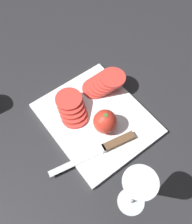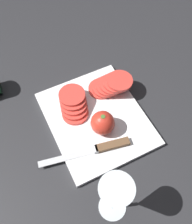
{
  "view_description": "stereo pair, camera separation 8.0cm",
  "coord_description": "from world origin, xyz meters",
  "px_view_note": "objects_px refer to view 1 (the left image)",
  "views": [
    {
      "loc": [
        0.33,
        -0.26,
        0.73
      ],
      "look_at": [
        -0.0,
        -0.01,
        0.04
      ],
      "focal_mm": 42.0,
      "sensor_mm": 36.0,
      "label": 1
    },
    {
      "loc": [
        0.37,
        -0.19,
        0.73
      ],
      "look_at": [
        -0.0,
        -0.01,
        0.04
      ],
      "focal_mm": 42.0,
      "sensor_mm": 36.0,
      "label": 2
    }
  ],
  "objects_px": {
    "wine_glass": "(137,189)",
    "whole_tomato": "(105,121)",
    "tomato_slice_stack_near": "(104,83)",
    "tomato_slice_stack_far": "(72,108)",
    "knife": "(111,145)"
  },
  "relations": [
    {
      "from": "wine_glass",
      "to": "whole_tomato",
      "type": "xyz_separation_m",
      "value": [
        -0.21,
        0.08,
        -0.07
      ]
    },
    {
      "from": "whole_tomato",
      "to": "tomato_slice_stack_near",
      "type": "relative_size",
      "value": 0.53
    },
    {
      "from": "wine_glass",
      "to": "tomato_slice_stack_far",
      "type": "bearing_deg",
      "value": 174.18
    },
    {
      "from": "wine_glass",
      "to": "knife",
      "type": "xyz_separation_m",
      "value": [
        -0.15,
        0.06,
        -0.1
      ]
    },
    {
      "from": "tomato_slice_stack_far",
      "to": "knife",
      "type": "bearing_deg",
      "value": 7.76
    },
    {
      "from": "whole_tomato",
      "to": "knife",
      "type": "distance_m",
      "value": 0.07
    },
    {
      "from": "whole_tomato",
      "to": "tomato_slice_stack_near",
      "type": "xyz_separation_m",
      "value": [
        -0.12,
        0.09,
        -0.01
      ]
    },
    {
      "from": "wine_glass",
      "to": "whole_tomato",
      "type": "relative_size",
      "value": 2.47
    },
    {
      "from": "tomato_slice_stack_near",
      "to": "tomato_slice_stack_far",
      "type": "bearing_deg",
      "value": -84.47
    },
    {
      "from": "knife",
      "to": "tomato_slice_stack_near",
      "type": "height_order",
      "value": "tomato_slice_stack_near"
    },
    {
      "from": "tomato_slice_stack_near",
      "to": "wine_glass",
      "type": "bearing_deg",
      "value": -26.9
    },
    {
      "from": "whole_tomato",
      "to": "knife",
      "type": "xyz_separation_m",
      "value": [
        0.06,
        -0.02,
        -0.03
      ]
    },
    {
      "from": "whole_tomato",
      "to": "knife",
      "type": "bearing_deg",
      "value": -22.22
    },
    {
      "from": "whole_tomato",
      "to": "tomato_slice_stack_near",
      "type": "height_order",
      "value": "whole_tomato"
    },
    {
      "from": "wine_glass",
      "to": "tomato_slice_stack_far",
      "type": "relative_size",
      "value": 1.39
    }
  ]
}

